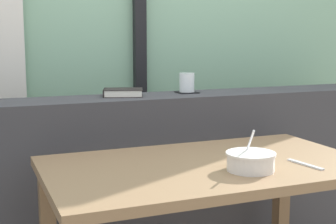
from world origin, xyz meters
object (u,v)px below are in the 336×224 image
at_px(closed_book, 123,92).
at_px(fork_utensil, 305,164).
at_px(breakfast_table, 207,189).
at_px(soup_bowl, 251,161).
at_px(coaster_square, 187,92).
at_px(juice_glass, 187,83).

distance_m(closed_book, fork_utensil, 0.94).
bearing_deg(breakfast_table, soup_bowl, -57.97).
bearing_deg(coaster_square, soup_bowl, -98.03).
bearing_deg(soup_bowl, coaster_square, 81.97).
xyz_separation_m(coaster_square, closed_book, (-0.34, -0.02, 0.02)).
distance_m(breakfast_table, coaster_square, 0.75).
xyz_separation_m(breakfast_table, juice_glass, (0.21, 0.65, 0.34)).
bearing_deg(fork_utensil, soup_bowl, 168.11).
height_order(closed_book, fork_utensil, closed_book).
xyz_separation_m(juice_glass, closed_book, (-0.34, -0.02, -0.03)).
bearing_deg(fork_utensil, closed_book, 111.20).
bearing_deg(juice_glass, soup_bowl, -98.03).
xyz_separation_m(coaster_square, soup_bowl, (-0.11, -0.81, -0.16)).
bearing_deg(coaster_square, fork_utensil, -82.17).
xyz_separation_m(closed_book, soup_bowl, (0.23, -0.79, -0.17)).
bearing_deg(juice_glass, coaster_square, 0.00).
xyz_separation_m(juice_glass, soup_bowl, (-0.11, -0.81, -0.20)).
height_order(breakfast_table, closed_book, closed_book).
xyz_separation_m(juice_glass, fork_utensil, (0.11, -0.82, -0.23)).
distance_m(juice_glass, soup_bowl, 0.84).
height_order(coaster_square, juice_glass, juice_glass).
height_order(juice_glass, fork_utensil, juice_glass).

